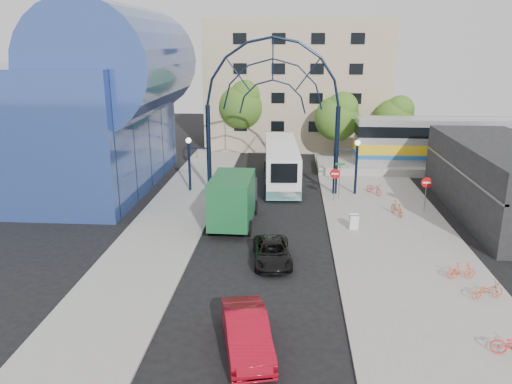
# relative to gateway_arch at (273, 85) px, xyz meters

# --- Properties ---
(ground) EXTENTS (120.00, 120.00, 0.00)m
(ground) POSITION_rel_gateway_arch_xyz_m (0.00, -14.00, -8.56)
(ground) COLOR black
(ground) RESTS_ON ground
(sidewalk_east) EXTENTS (8.00, 56.00, 0.12)m
(sidewalk_east) POSITION_rel_gateway_arch_xyz_m (8.00, -10.00, -8.50)
(sidewalk_east) COLOR gray
(sidewalk_east) RESTS_ON ground
(plaza_west) EXTENTS (5.00, 50.00, 0.12)m
(plaza_west) POSITION_rel_gateway_arch_xyz_m (-6.50, -8.00, -8.50)
(plaza_west) COLOR gray
(plaza_west) RESTS_ON ground
(gateway_arch) EXTENTS (13.64, 0.44, 12.10)m
(gateway_arch) POSITION_rel_gateway_arch_xyz_m (0.00, 0.00, 0.00)
(gateway_arch) COLOR black
(gateway_arch) RESTS_ON ground
(stop_sign) EXTENTS (0.80, 0.07, 2.50)m
(stop_sign) POSITION_rel_gateway_arch_xyz_m (4.80, -2.00, -6.56)
(stop_sign) COLOR slate
(stop_sign) RESTS_ON sidewalk_east
(do_not_enter_sign) EXTENTS (0.76, 0.07, 2.48)m
(do_not_enter_sign) POSITION_rel_gateway_arch_xyz_m (11.00, -4.00, -6.58)
(do_not_enter_sign) COLOR slate
(do_not_enter_sign) RESTS_ON sidewalk_east
(street_name_sign) EXTENTS (0.70, 0.70, 2.80)m
(street_name_sign) POSITION_rel_gateway_arch_xyz_m (5.20, -1.40, -6.43)
(street_name_sign) COLOR slate
(street_name_sign) RESTS_ON sidewalk_east
(sandwich_board) EXTENTS (0.55, 0.61, 0.99)m
(sandwich_board) POSITION_rel_gateway_arch_xyz_m (5.60, -8.02, -7.81)
(sandwich_board) COLOR white
(sandwich_board) RESTS_ON sidewalk_east
(transit_hall) EXTENTS (16.50, 18.00, 14.50)m
(transit_hall) POSITION_rel_gateway_arch_xyz_m (-15.30, 1.00, -1.86)
(transit_hall) COLOR #304992
(transit_hall) RESTS_ON ground
(commercial_block_east) EXTENTS (6.00, 16.00, 5.00)m
(commercial_block_east) POSITION_rel_gateway_arch_xyz_m (16.00, -4.00, -6.06)
(commercial_block_east) COLOR black
(commercial_block_east) RESTS_ON ground
(apartment_block) EXTENTS (20.00, 12.10, 14.00)m
(apartment_block) POSITION_rel_gateway_arch_xyz_m (2.00, 20.97, -1.55)
(apartment_block) COLOR tan
(apartment_block) RESTS_ON ground
(train_platform) EXTENTS (32.00, 5.00, 0.80)m
(train_platform) POSITION_rel_gateway_arch_xyz_m (20.00, 8.00, -8.16)
(train_platform) COLOR gray
(train_platform) RESTS_ON ground
(train_car) EXTENTS (25.10, 3.05, 4.20)m
(train_car) POSITION_rel_gateway_arch_xyz_m (20.00, 8.00, -5.66)
(train_car) COLOR #B7B7BC
(train_car) RESTS_ON train_platform
(tree_north_a) EXTENTS (4.48, 4.48, 7.00)m
(tree_north_a) POSITION_rel_gateway_arch_xyz_m (6.12, 11.93, -3.95)
(tree_north_a) COLOR #382314
(tree_north_a) RESTS_ON ground
(tree_north_b) EXTENTS (5.12, 5.12, 8.00)m
(tree_north_b) POSITION_rel_gateway_arch_xyz_m (-3.88, 15.93, -3.29)
(tree_north_b) COLOR #382314
(tree_north_b) RESTS_ON ground
(tree_north_c) EXTENTS (4.16, 4.16, 6.50)m
(tree_north_c) POSITION_rel_gateway_arch_xyz_m (12.12, 13.93, -4.28)
(tree_north_c) COLOR #382314
(tree_north_c) RESTS_ON ground
(city_bus) EXTENTS (3.40, 12.20, 3.31)m
(city_bus) POSITION_rel_gateway_arch_xyz_m (0.68, 3.35, -6.82)
(city_bus) COLOR white
(city_bus) RESTS_ON ground
(green_truck) EXTENTS (2.80, 6.93, 3.46)m
(green_truck) POSITION_rel_gateway_arch_xyz_m (-2.20, -7.14, -6.83)
(green_truck) COLOR black
(green_truck) RESTS_ON ground
(black_suv) EXTENTS (2.43, 4.51, 1.20)m
(black_suv) POSITION_rel_gateway_arch_xyz_m (0.58, -13.14, -7.95)
(black_suv) COLOR black
(black_suv) RESTS_ON ground
(red_sedan) EXTENTS (2.64, 4.99, 1.56)m
(red_sedan) POSITION_rel_gateway_arch_xyz_m (-0.08, -21.38, -7.77)
(red_sedan) COLOR maroon
(red_sedan) RESTS_ON ground
(bike_near_a) EXTENTS (1.41, 1.74, 0.89)m
(bike_near_a) POSITION_rel_gateway_arch_xyz_m (8.10, 0.00, -7.99)
(bike_near_a) COLOR red
(bike_near_a) RESTS_ON sidewalk_east
(bike_near_b) EXTENTS (0.94, 1.72, 1.00)m
(bike_near_b) POSITION_rel_gateway_arch_xyz_m (8.89, -5.01, -7.94)
(bike_near_b) COLOR #CD5E29
(bike_near_b) RESTS_ON sidewalk_east
(bike_far_a) EXTENTS (1.69, 0.95, 0.84)m
(bike_far_a) POSITION_rel_gateway_arch_xyz_m (10.77, -16.65, -8.02)
(bike_far_a) COLOR #CA5628
(bike_far_a) RESTS_ON sidewalk_east
(bike_far_b) EXTENTS (1.52, 0.62, 0.88)m
(bike_far_b) POSITION_rel_gateway_arch_xyz_m (10.21, -14.67, -7.99)
(bike_far_b) COLOR #D64B2A
(bike_far_b) RESTS_ON sidewalk_east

